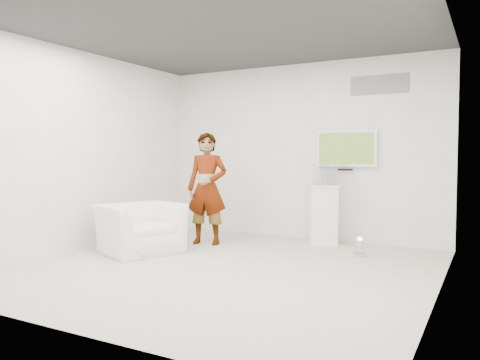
{
  "coord_description": "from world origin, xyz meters",
  "views": [
    {
      "loc": [
        2.96,
        -5.1,
        1.43
      ],
      "look_at": [
        -0.13,
        0.6,
        1.09
      ],
      "focal_mm": 35.0,
      "sensor_mm": 36.0,
      "label": 1
    }
  ],
  "objects": [
    {
      "name": "floor_uplight",
      "position": [
        1.34,
        1.45,
        0.13
      ],
      "size": [
        0.22,
        0.22,
        0.27
      ],
      "primitive_type": "cylinder",
      "rotation": [
        0.0,
        0.0,
        0.36
      ],
      "color": "silver",
      "rests_on": "room"
    },
    {
      "name": "wii_remote",
      "position": [
        -0.88,
        1.46,
        1.62
      ],
      "size": [
        0.05,
        0.14,
        0.04
      ],
      "primitive_type": "cube",
      "rotation": [
        0.0,
        0.0,
        -0.08
      ],
      "color": "white",
      "rests_on": "person"
    },
    {
      "name": "console",
      "position": [
        0.57,
        2.14,
        1.07
      ],
      "size": [
        0.13,
        0.16,
        0.22
      ],
      "primitive_type": "cube",
      "rotation": [
        0.0,
        0.0,
        0.59
      ],
      "color": "white",
      "rests_on": "pedestal"
    },
    {
      "name": "room",
      "position": [
        0.0,
        0.0,
        1.5
      ],
      "size": [
        5.01,
        5.01,
        3.0
      ],
      "color": "beige",
      "rests_on": "ground"
    },
    {
      "name": "vitrine",
      "position": [
        0.57,
        2.14,
        1.13
      ],
      "size": [
        0.43,
        0.43,
        0.33
      ],
      "primitive_type": "cube",
      "rotation": [
        0.0,
        0.0,
        0.36
      ],
      "color": "white",
      "rests_on": "pedestal"
    },
    {
      "name": "armchair",
      "position": [
        -1.6,
        0.22,
        0.36
      ],
      "size": [
        1.32,
        1.39,
        0.72
      ],
      "primitive_type": "imported",
      "rotation": [
        0.0,
        0.0,
        1.18
      ],
      "color": "white",
      "rests_on": "room"
    },
    {
      "name": "tv",
      "position": [
        0.85,
        2.45,
        1.55
      ],
      "size": [
        1.0,
        0.08,
        0.6
      ],
      "primitive_type": "cube",
      "color": "silver",
      "rests_on": "room"
    },
    {
      "name": "logo_decal",
      "position": [
        1.35,
        2.49,
        2.55
      ],
      "size": [
        0.9,
        0.02,
        0.3
      ],
      "primitive_type": "cube",
      "color": "slate",
      "rests_on": "room"
    },
    {
      "name": "pedestal",
      "position": [
        0.57,
        2.14,
        0.48
      ],
      "size": [
        0.62,
        0.62,
        0.96
      ],
      "primitive_type": "cube",
      "rotation": [
        0.0,
        0.0,
        0.43
      ],
      "color": "white",
      "rests_on": "room"
    },
    {
      "name": "person",
      "position": [
        -1.08,
        1.25,
        0.9
      ],
      "size": [
        0.74,
        0.58,
        1.8
      ],
      "primitive_type": "imported",
      "rotation": [
        0.0,
        0.0,
        0.25
      ],
      "color": "white",
      "rests_on": "room"
    }
  ]
}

